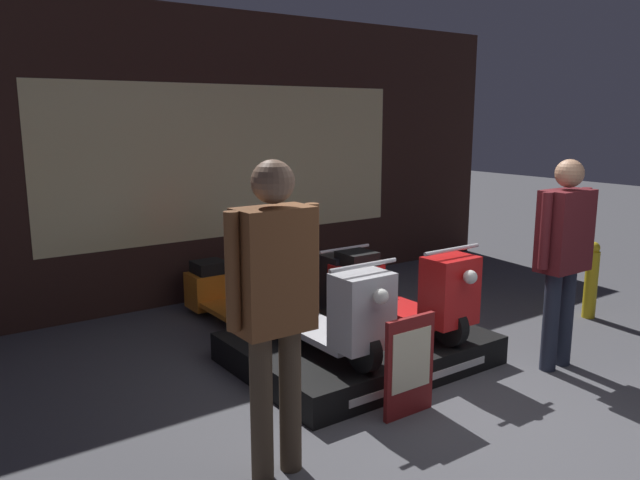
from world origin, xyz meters
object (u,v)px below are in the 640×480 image
Objects in this scene: scooter_backrow_1 at (310,282)px; scooter_display_left at (315,308)px; person_left_browsing at (274,294)px; street_bollard at (591,280)px; person_right_browsing at (564,246)px; scooter_backrow_0 at (236,295)px; price_sign_board at (409,366)px; scooter_display_right at (399,289)px.

scooter_display_left is at bearing -123.26° from scooter_backrow_1.
street_bollard is at bearing 7.88° from person_left_browsing.
person_right_browsing is at bearing -31.18° from scooter_display_left.
person_left_browsing is 4.25m from street_bollard.
street_bollard is (4.15, 0.57, -0.70)m from person_left_browsing.
person_right_browsing reaches higher than scooter_display_left.
person_right_browsing reaches higher than scooter_backrow_0.
street_bollard is at bearing 9.16° from price_sign_board.
scooter_display_left is 0.89× the size of person_left_browsing.
scooter_display_right is 1.66m from scooter_backrow_0.
scooter_backrow_0 is 3.04m from person_right_browsing.
scooter_backrow_1 is 2.65m from person_right_browsing.
scooter_backrow_1 is at bearing 108.37° from person_right_browsing.
street_bollard is (3.12, -1.85, 0.07)m from scooter_backrow_0.
person_right_browsing is at bearing -71.63° from scooter_backrow_1.
scooter_backrow_0 is 2.34m from price_sign_board.
scooter_backrow_0 is (0.02, 1.39, -0.24)m from scooter_display_left.
scooter_display_right is at bearing 168.28° from street_bollard.
price_sign_board is (1.13, 0.09, -0.73)m from person_left_browsing.
person_right_browsing reaches higher than scooter_backrow_1.
scooter_display_right is at bearing 128.11° from person_right_browsing.
scooter_display_left is 1.68m from scooter_backrow_1.
price_sign_board is (-1.59, 0.09, -0.67)m from person_right_browsing.
scooter_backrow_1 is at bearing 56.74° from scooter_display_left.
price_sign_board is (-0.77, -0.95, -0.20)m from scooter_display_right.
scooter_backrow_0 is 0.89m from scooter_backrow_1.
scooter_backrow_0 is (-0.88, 1.39, -0.24)m from scooter_display_right.
scooter_backrow_1 is 2.04× the size of street_bollard.
scooter_backrow_0 is at bearing 122.28° from scooter_display_right.
scooter_display_right is at bearing 0.00° from scooter_display_left.
scooter_backrow_0 is 2.27× the size of price_sign_board.
scooter_display_right reaches higher than street_bollard.
scooter_display_left is 1.00× the size of scooter_backrow_0.
person_left_browsing is at bearing -112.93° from scooter_backrow_0.
person_right_browsing is 1.66m from street_bollard.
person_left_browsing is at bearing -172.12° from street_bollard.
scooter_backrow_0 is 1.00× the size of scooter_backrow_1.
person_left_browsing is (-1.91, -2.43, 0.77)m from scooter_backrow_1.
street_bollard is (1.43, 0.57, -0.63)m from person_right_browsing.
scooter_backrow_1 is 0.94× the size of person_right_browsing.
scooter_backrow_1 is at bearing 0.00° from scooter_backrow_0.
price_sign_board is at bearing 176.85° from person_right_browsing.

